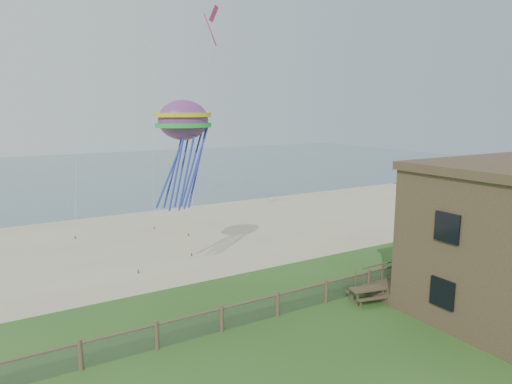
# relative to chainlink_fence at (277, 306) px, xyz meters

# --- Properties ---
(ground) EXTENTS (160.00, 160.00, 0.00)m
(ground) POSITION_rel_chainlink_fence_xyz_m (0.00, -6.00, -0.55)
(ground) COLOR #294F1B
(ground) RESTS_ON ground
(sand_beach) EXTENTS (72.00, 20.00, 0.02)m
(sand_beach) POSITION_rel_chainlink_fence_xyz_m (0.00, 16.00, -0.55)
(sand_beach) COLOR #C4AE8D
(sand_beach) RESTS_ON ground
(ocean) EXTENTS (160.00, 68.00, 0.02)m
(ocean) POSITION_rel_chainlink_fence_xyz_m (0.00, 60.00, -0.55)
(ocean) COLOR slate
(ocean) RESTS_ON ground
(chainlink_fence) EXTENTS (36.20, 0.20, 1.25)m
(chainlink_fence) POSITION_rel_chainlink_fence_xyz_m (0.00, 0.00, 0.00)
(chainlink_fence) COLOR #4D3C2B
(chainlink_fence) RESTS_ON ground
(motel_deck) EXTENTS (15.00, 2.00, 0.50)m
(motel_deck) POSITION_rel_chainlink_fence_xyz_m (13.00, -1.00, -0.30)
(motel_deck) COLOR brown
(motel_deck) RESTS_ON ground
(picnic_table) EXTENTS (2.16, 1.82, 0.79)m
(picnic_table) POSITION_rel_chainlink_fence_xyz_m (4.94, -1.00, -0.15)
(picnic_table) COLOR brown
(picnic_table) RESTS_ON ground
(octopus_kite) EXTENTS (3.35, 2.50, 6.51)m
(octopus_kite) POSITION_rel_chainlink_fence_xyz_m (-2.01, 6.27, 7.06)
(octopus_kite) COLOR red
(kite_red) EXTENTS (1.83, 1.79, 2.19)m
(kite_red) POSITION_rel_chainlink_fence_xyz_m (2.46, 11.54, 15.04)
(kite_red) COLOR #E6285F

